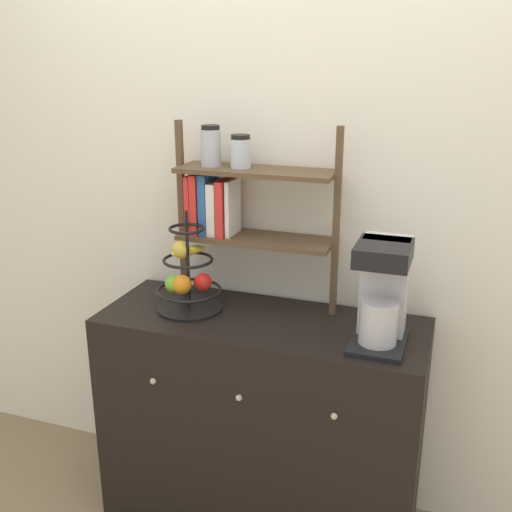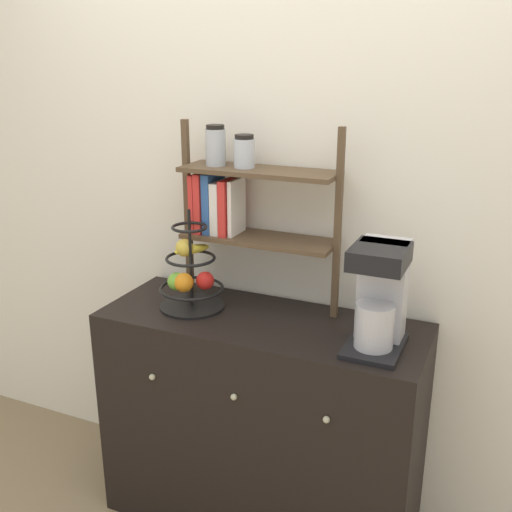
{
  "view_description": "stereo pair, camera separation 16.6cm",
  "coord_description": "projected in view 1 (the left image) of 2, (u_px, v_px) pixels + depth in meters",
  "views": [
    {
      "loc": [
        0.68,
        -1.73,
        1.86
      ],
      "look_at": [
        -0.02,
        0.24,
        1.16
      ],
      "focal_mm": 42.0,
      "sensor_mm": 36.0,
      "label": 1
    },
    {
      "loc": [
        0.83,
        -1.67,
        1.86
      ],
      "look_at": [
        -0.02,
        0.24,
        1.16
      ],
      "focal_mm": 42.0,
      "sensor_mm": 36.0,
      "label": 2
    }
  ],
  "objects": [
    {
      "name": "fruit_stand",
      "position": [
        187.0,
        278.0,
        2.32
      ],
      "size": [
        0.26,
        0.26,
        0.4
      ],
      "color": "black",
      "rests_on": "sideboard"
    },
    {
      "name": "shelf_hutch",
      "position": [
        232.0,
        198.0,
        2.32
      ],
      "size": [
        0.66,
        0.2,
        0.72
      ],
      "color": "brown",
      "rests_on": "sideboard"
    },
    {
      "name": "wall_back",
      "position": [
        284.0,
        203.0,
        2.4
      ],
      "size": [
        7.0,
        0.05,
        2.6
      ],
      "primitive_type": "cube",
      "color": "silver",
      "rests_on": "ground_plane"
    },
    {
      "name": "coffee_maker",
      "position": [
        382.0,
        291.0,
        2.04
      ],
      "size": [
        0.19,
        0.26,
        0.37
      ],
      "color": "black",
      "rests_on": "sideboard"
    },
    {
      "name": "sideboard",
      "position": [
        261.0,
        422.0,
        2.42
      ],
      "size": [
        1.25,
        0.49,
        0.91
      ],
      "color": "black",
      "rests_on": "ground_plane"
    }
  ]
}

